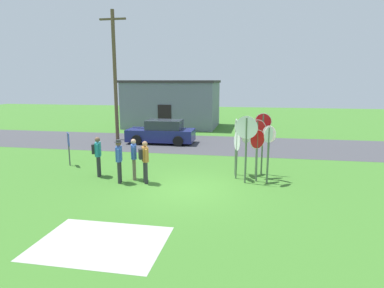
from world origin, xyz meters
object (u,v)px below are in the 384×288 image
Objects in this scene: stop_sign_center_cluster at (236,137)px; stop_sign_rear_right at (257,146)px; stop_sign_low_front at (263,133)px; stop_sign_rear_left at (268,146)px; utility_pole at (115,74)px; person_near_signs at (145,159)px; parked_car_on_street at (162,133)px; person_in_dark_shirt at (119,159)px; stop_sign_far_back at (246,137)px; stop_sign_leaning_right at (246,142)px; person_in_blue at (98,154)px; stop_sign_leaning_left at (237,147)px; info_panel_leftmost at (69,143)px; person_holding_notes at (134,157)px; stop_sign_nearest at (257,138)px; stop_sign_tallest at (269,143)px.

stop_sign_rear_right is at bearing -42.72° from stop_sign_center_cluster.
stop_sign_low_front is 1.17× the size of stop_sign_rear_left.
person_near_signs is (5.05, -9.18, -3.46)m from utility_pole.
parked_car_on_street is (3.37, -0.73, -3.75)m from utility_pole.
stop_sign_low_front is 1.53× the size of person_in_dark_shirt.
stop_sign_rear_right is at bearing 35.01° from stop_sign_far_back.
stop_sign_leaning_right is 1.49m from stop_sign_rear_left.
stop_sign_center_cluster reaches higher than person_in_blue.
stop_sign_leaning_right is at bearing 65.01° from stop_sign_leaning_left.
stop_sign_rear_left is 1.31× the size of person_in_dark_shirt.
person_in_dark_shirt is at bearing -28.83° from person_in_blue.
stop_sign_rear_left is (1.23, -0.44, 0.18)m from stop_sign_leaning_left.
person_near_signs is 4.87m from info_panel_leftmost.
person_in_dark_shirt is (0.68, -8.58, 0.30)m from parked_car_on_street.
person_near_signs is (-3.88, -2.07, -0.44)m from stop_sign_leaning_right.
person_near_signs is (-3.52, -1.30, -0.36)m from stop_sign_leaning_left.
parked_car_on_street is 2.21× the size of stop_sign_leaning_left.
person_in_dark_shirt is at bearing -172.62° from person_near_signs.
person_holding_notes reaches higher than info_panel_leftmost.
parked_car_on_street is 7.02m from info_panel_leftmost.
stop_sign_center_cluster is 1.44× the size of person_in_blue.
stop_sign_nearest is (0.87, -0.14, 0.02)m from stop_sign_center_cluster.
stop_sign_center_cluster is 1.22m from stop_sign_far_back.
info_panel_leftmost is (-7.96, 0.70, -0.25)m from stop_sign_leaning_left.
stop_sign_rear_right is 0.79× the size of stop_sign_far_back.
parked_car_on_street is 9.08m from stop_sign_nearest.
person_in_blue is at bearing -172.60° from stop_sign_leaning_left.
stop_sign_nearest is 0.71m from stop_sign_rear_right.
person_holding_notes is (-5.34, -0.47, -0.56)m from stop_sign_rear_left.
stop_sign_center_cluster is at bearing -1.03° from info_panel_leftmost.
stop_sign_nearest is at bearing 116.89° from stop_sign_rear_left.
stop_sign_low_front reaches higher than stop_sign_nearest.
utility_pole is 12.20m from stop_sign_low_front.
utility_pole is 13.19m from stop_sign_rear_left.
stop_sign_leaning_right is 0.92× the size of stop_sign_rear_left.
utility_pole is at bearing 141.72° from stop_sign_tallest.
stop_sign_tallest is at bearing 16.43° from person_near_signs.
stop_sign_tallest is (6.48, -7.04, 0.82)m from parked_car_on_street.
person_in_dark_shirt is at bearing -157.66° from stop_sign_low_front.
stop_sign_leaning_left is 1.42m from stop_sign_low_front.
stop_sign_rear_right is (9.38, -8.14, -3.00)m from utility_pole.
person_in_dark_shirt is (-5.56, -2.29, -0.81)m from stop_sign_low_front.
stop_sign_leaning_right is (-0.91, 0.66, -0.09)m from stop_sign_tallest.
stop_sign_low_front is 5.50m from person_holding_notes.
person_near_signs is (-4.79, -1.41, -0.52)m from stop_sign_tallest.
stop_sign_tallest reaches higher than stop_sign_rear_right.
person_near_signs is at bearing -169.68° from stop_sign_rear_left.
info_panel_leftmost is (-2.19, 1.45, 0.10)m from person_in_blue.
stop_sign_low_front reaches higher than person_in_blue.
stop_sign_tallest is at bearing -47.38° from parked_car_on_street.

